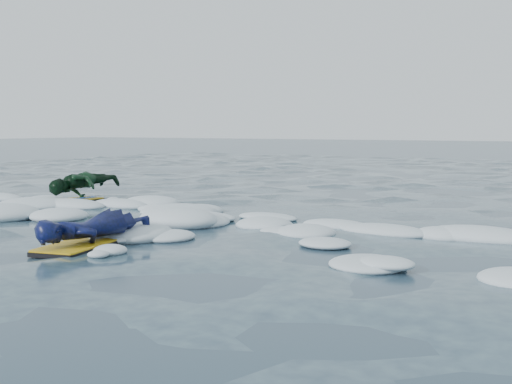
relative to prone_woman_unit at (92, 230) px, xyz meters
The scene contains 4 objects.
ground 1.32m from the prone_woman_unit, 121.81° to the left, with size 120.00×120.00×0.00m, color #162735.
foam_band 2.26m from the prone_woman_unit, 107.80° to the left, with size 12.00×3.10×0.30m, color silver, non-canonical shape.
prone_woman_unit is the anchor object (origin of this frame).
prone_child_unit 4.54m from the prone_woman_unit, 136.87° to the left, with size 0.77×1.39×0.53m.
Camera 1 is at (5.75, -6.11, 1.30)m, focal length 45.00 mm.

